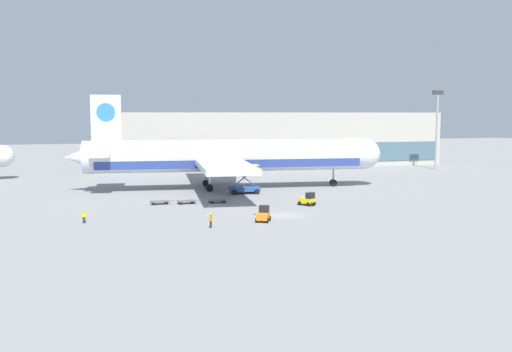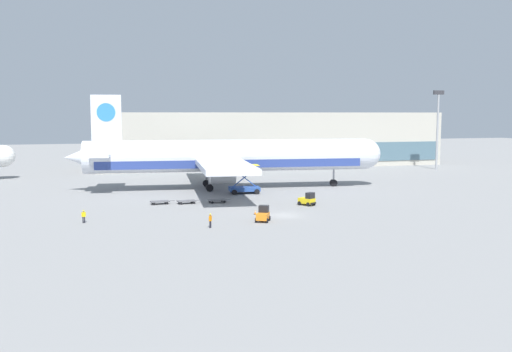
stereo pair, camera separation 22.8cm
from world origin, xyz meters
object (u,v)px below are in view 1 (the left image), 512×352
object	(u,v)px
baggage_tug_foreground	(263,215)
traffic_cone_near	(256,212)
light_mast	(437,123)
scissor_lift_loader	(244,182)
ground_crew_far	(84,216)
baggage_dolly_third	(217,200)
ground_crew_near	(211,219)
airplane_main	(226,157)
baggage_dolly_lead	(160,202)
baggage_dolly_second	(187,201)
baggage_tug_mid	(308,200)

from	to	relation	value
baggage_tug_foreground	traffic_cone_near	size ratio (longest dim) A/B	4.61
light_mast	scissor_lift_loader	distance (m)	63.89
baggage_tug_foreground	ground_crew_far	world-z (taller)	baggage_tug_foreground
baggage_tug_foreground	baggage_dolly_third	size ratio (longest dim) A/B	0.75
ground_crew_near	ground_crew_far	size ratio (longest dim) A/B	1.06
ground_crew_near	ground_crew_far	world-z (taller)	ground_crew_near
airplane_main	ground_crew_far	distance (m)	37.16
baggage_dolly_lead	ground_crew_far	size ratio (longest dim) A/B	2.26
scissor_lift_loader	baggage_dolly_lead	xyz separation A→B (m)	(-15.41, -7.81, -1.52)
baggage_dolly_second	ground_crew_far	world-z (taller)	ground_crew_far
baggage_tug_foreground	traffic_cone_near	distance (m)	5.14
light_mast	baggage_dolly_second	world-z (taller)	light_mast
baggage_tug_mid	traffic_cone_near	distance (m)	11.02
ground_crew_far	scissor_lift_loader	bearing A→B (deg)	-164.12
baggage_tug_foreground	ground_crew_far	bearing A→B (deg)	104.54
baggage_tug_mid	ground_crew_near	bearing A→B (deg)	-86.43
airplane_main	baggage_dolly_third	xyz separation A→B (m)	(-5.10, -15.72, -5.45)
airplane_main	baggage_dolly_third	bearing A→B (deg)	-101.78
baggage_dolly_third	airplane_main	bearing A→B (deg)	66.55
baggage_dolly_second	ground_crew_near	size ratio (longest dim) A/B	2.13
baggage_tug_foreground	baggage_dolly_second	world-z (taller)	baggage_tug_foreground
ground_crew_far	traffic_cone_near	xyz separation A→B (m)	(22.49, -0.11, -0.67)
light_mast	baggage_dolly_lead	xyz separation A→B (m)	(-72.08, -35.75, -11.04)
baggage_tug_mid	ground_crew_far	size ratio (longest dim) A/B	1.69
ground_crew_near	light_mast	bearing A→B (deg)	-9.11
baggage_dolly_lead	ground_crew_far	distance (m)	16.65
baggage_tug_mid	baggage_dolly_lead	size ratio (longest dim) A/B	0.75
ground_crew_near	ground_crew_far	xyz separation A→B (m)	(-14.71, 7.47, -0.07)
baggage_tug_mid	traffic_cone_near	world-z (taller)	baggage_tug_mid
baggage_dolly_lead	baggage_tug_foreground	bearing A→B (deg)	-63.46
scissor_lift_loader	ground_crew_far	bearing A→B (deg)	-136.31
light_mast	ground_crew_far	distance (m)	96.63
baggage_dolly_lead	baggage_dolly_second	world-z (taller)	same
traffic_cone_near	baggage_tug_mid	bearing A→B (deg)	28.28
baggage_tug_mid	baggage_dolly_second	xyz separation A→B (m)	(-17.20, 6.75, -0.49)
baggage_dolly_lead	baggage_dolly_second	size ratio (longest dim) A/B	1.00
baggage_dolly_third	ground_crew_far	xyz separation A→B (m)	(-19.72, -11.51, 0.58)
light_mast	ground_crew_far	size ratio (longest dim) A/B	11.64
baggage_tug_foreground	baggage_tug_mid	xyz separation A→B (m)	(10.12, 10.30, 0.00)
baggage_dolly_second	ground_crew_far	size ratio (longest dim) A/B	2.26
baggage_tug_foreground	traffic_cone_near	bearing A→B (deg)	22.96
baggage_dolly_second	baggage_dolly_third	size ratio (longest dim) A/B	1.00
light_mast	traffic_cone_near	bearing A→B (deg)	-141.42
ground_crew_near	scissor_lift_loader	bearing A→B (deg)	18.85
airplane_main	scissor_lift_loader	distance (m)	8.14
baggage_tug_foreground	ground_crew_far	xyz separation A→B (m)	(-22.06, 5.20, 0.09)
light_mast	baggage_tug_mid	bearing A→B (deg)	-139.73
baggage_tug_mid	airplane_main	bearing A→B (deg)	166.26
scissor_lift_loader	baggage_dolly_second	bearing A→B (deg)	-137.42
baggage_dolly_second	airplane_main	bearing A→B (deg)	51.93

